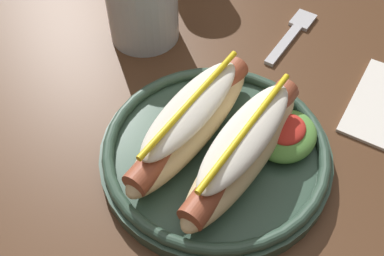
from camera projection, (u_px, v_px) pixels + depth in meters
dining_table at (197, 135)px, 0.62m from camera, size 1.32×0.84×0.74m
hot_dog_plate at (219, 144)px, 0.46m from camera, size 0.24×0.24×0.08m
fork at (293, 33)px, 0.60m from camera, size 0.12×0.03×0.00m
water_cup at (142, 2)px, 0.56m from camera, size 0.09×0.09×0.10m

